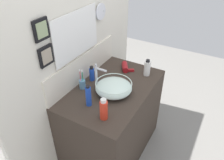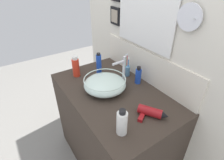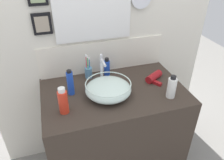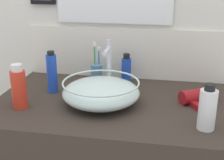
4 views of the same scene
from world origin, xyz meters
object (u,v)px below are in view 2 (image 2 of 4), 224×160
at_px(faucet, 123,69).
at_px(soap_dispenser, 76,67).
at_px(toothbrush_cup, 127,70).
at_px(glass_bowl_sink, 105,84).
at_px(spray_bottle, 99,64).
at_px(shampoo_bottle, 138,76).
at_px(lotion_bottle, 122,123).
at_px(hair_drier, 152,112).

height_order(faucet, soap_dispenser, faucet).
xyz_separation_m(toothbrush_cup, soap_dispenser, (-0.25, -0.39, 0.04)).
bearing_deg(glass_bowl_sink, soap_dispenser, -163.51).
relative_size(toothbrush_cup, spray_bottle, 1.04).
height_order(faucet, toothbrush_cup, faucet).
distance_m(shampoo_bottle, lotion_bottle, 0.57).
bearing_deg(toothbrush_cup, soap_dispenser, -122.34).
bearing_deg(spray_bottle, toothbrush_cup, 48.23).
distance_m(faucet, soap_dispenser, 0.43).
distance_m(toothbrush_cup, soap_dispenser, 0.46).
relative_size(lotion_bottle, spray_bottle, 0.88).
bearing_deg(faucet, glass_bowl_sink, -90.00).
height_order(glass_bowl_sink, hair_drier, glass_bowl_sink).
bearing_deg(shampoo_bottle, spray_bottle, -149.97).
height_order(glass_bowl_sink, lotion_bottle, lotion_bottle).
xyz_separation_m(toothbrush_cup, shampoo_bottle, (0.16, -0.00, 0.02)).
bearing_deg(lotion_bottle, glass_bowl_sink, 160.72).
height_order(hair_drier, spray_bottle, spray_bottle).
height_order(shampoo_bottle, spray_bottle, spray_bottle).
bearing_deg(soap_dispenser, lotion_bottle, -3.91).
bearing_deg(spray_bottle, glass_bowl_sink, -20.45).
bearing_deg(faucet, toothbrush_cup, 127.15).
distance_m(faucet, lotion_bottle, 0.54).
distance_m(toothbrush_cup, lotion_bottle, 0.68).
xyz_separation_m(glass_bowl_sink, spray_bottle, (-0.26, 0.10, 0.04)).
xyz_separation_m(glass_bowl_sink, shampoo_bottle, (0.07, 0.29, 0.02)).
relative_size(faucet, spray_bottle, 1.22).
distance_m(hair_drier, toothbrush_cup, 0.55).
bearing_deg(soap_dispenser, glass_bowl_sink, 16.49).
bearing_deg(shampoo_bottle, faucet, -121.77).
height_order(shampoo_bottle, lotion_bottle, lotion_bottle).
height_order(glass_bowl_sink, toothbrush_cup, toothbrush_cup).
xyz_separation_m(faucet, spray_bottle, (-0.26, -0.08, -0.05)).
relative_size(hair_drier, shampoo_bottle, 1.29).
bearing_deg(spray_bottle, shampoo_bottle, 30.03).
xyz_separation_m(glass_bowl_sink, faucet, (-0.00, 0.17, 0.09)).
distance_m(lotion_bottle, spray_bottle, 0.74).
relative_size(faucet, toothbrush_cup, 1.17).
bearing_deg(faucet, shampoo_bottle, 58.23).
relative_size(faucet, hair_drier, 1.23).
height_order(faucet, shampoo_bottle, faucet).
height_order(toothbrush_cup, lotion_bottle, toothbrush_cup).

